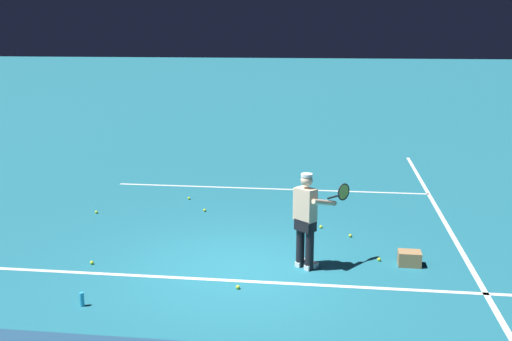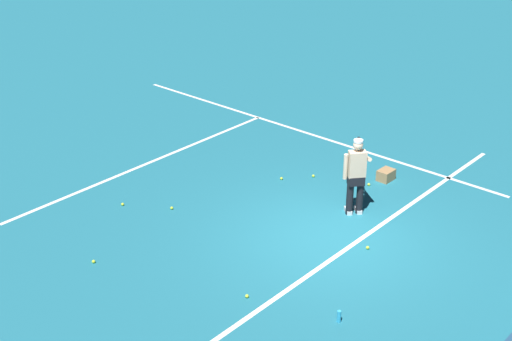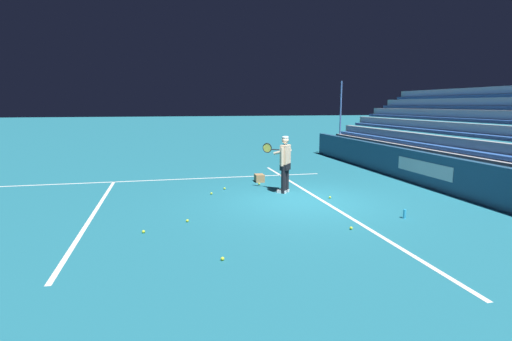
# 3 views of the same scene
# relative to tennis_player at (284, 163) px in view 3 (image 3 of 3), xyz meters

# --- Properties ---
(ground_plane) EXTENTS (160.00, 160.00, 0.00)m
(ground_plane) POSITION_rel_tennis_player_xyz_m (-1.20, -0.23, -0.89)
(ground_plane) COLOR #1E6B7F
(court_baseline_white) EXTENTS (12.00, 0.10, 0.01)m
(court_baseline_white) POSITION_rel_tennis_player_xyz_m (-1.20, -0.73, -0.89)
(court_baseline_white) COLOR white
(court_baseline_white) RESTS_ON ground
(court_sideline_white) EXTENTS (0.10, 12.00, 0.01)m
(court_sideline_white) POSITION_rel_tennis_player_xyz_m (2.91, 3.77, -0.89)
(court_sideline_white) COLOR white
(court_sideline_white) RESTS_ON ground
(court_service_line_white) EXTENTS (8.22, 0.10, 0.01)m
(court_service_line_white) POSITION_rel_tennis_player_xyz_m (-1.20, 5.27, -0.89)
(court_service_line_white) COLOR white
(court_service_line_white) RESTS_ON ground
(back_wall_sponsor_board) EXTENTS (20.22, 0.25, 1.10)m
(back_wall_sponsor_board) POSITION_rel_tennis_player_xyz_m (-1.21, -4.82, -0.34)
(back_wall_sponsor_board) COLOR navy
(back_wall_sponsor_board) RESTS_ON ground
(tennis_player) EXTENTS (0.99, 0.78, 1.71)m
(tennis_player) POSITION_rel_tennis_player_xyz_m (0.00, 0.00, 0.00)
(tennis_player) COLOR black
(tennis_player) RESTS_ON ground
(ball_box_cardboard) EXTENTS (0.40, 0.31, 0.26)m
(ball_box_cardboard) POSITION_rel_tennis_player_xyz_m (1.83, 0.34, -0.76)
(ball_box_cardboard) COLOR #A87F51
(ball_box_cardboard) RESTS_ON ground
(tennis_ball_toward_net) EXTENTS (0.07, 0.07, 0.07)m
(tennis_ball_toward_net) POSITION_rel_tennis_player_xyz_m (-3.83, -0.34, -0.86)
(tennis_ball_toward_net) COLOR #CCE533
(tennis_ball_toward_net) RESTS_ON ground
(tennis_ball_midcourt) EXTENTS (0.07, 0.07, 0.07)m
(tennis_ball_midcourt) POSITION_rel_tennis_player_xyz_m (-1.06, -1.04, -0.86)
(tennis_ball_midcourt) COLOR #CCE533
(tennis_ball_midcourt) RESTS_ON ground
(tennis_ball_far_left) EXTENTS (0.07, 0.07, 0.07)m
(tennis_ball_far_left) POSITION_rel_tennis_player_xyz_m (0.22, 2.20, -0.86)
(tennis_ball_far_left) COLOR #CCE533
(tennis_ball_far_left) RESTS_ON ground
(tennis_ball_stray_back) EXTENTS (0.07, 0.07, 0.07)m
(tennis_ball_stray_back) POSITION_rel_tennis_player_xyz_m (0.82, 1.71, -0.86)
(tennis_ball_stray_back) COLOR #CCE533
(tennis_ball_stray_back) RESTS_ON ground
(tennis_ball_by_box) EXTENTS (0.07, 0.07, 0.07)m
(tennis_ball_by_box) POSITION_rel_tennis_player_xyz_m (-3.08, 4.00, -0.86)
(tennis_ball_by_box) COLOR #CCE533
(tennis_ball_by_box) RESTS_ON ground
(tennis_ball_near_player) EXTENTS (0.07, 0.07, 0.07)m
(tennis_ball_near_player) POSITION_rel_tennis_player_xyz_m (-4.92, 2.60, -0.86)
(tennis_ball_near_player) COLOR #CCE533
(tennis_ball_near_player) RESTS_ON ground
(tennis_ball_on_baseline) EXTENTS (0.07, 0.07, 0.07)m
(tennis_ball_on_baseline) POSITION_rel_tennis_player_xyz_m (1.31, 0.47, -0.86)
(tennis_ball_on_baseline) COLOR #CCE533
(tennis_ball_on_baseline) RESTS_ON ground
(tennis_ball_far_right) EXTENTS (0.07, 0.07, 0.07)m
(tennis_ball_far_right) POSITION_rel_tennis_player_xyz_m (-2.48, 3.06, -0.86)
(tennis_ball_far_right) COLOR #CCE533
(tennis_ball_far_right) RESTS_ON ground
(water_bottle) EXTENTS (0.07, 0.07, 0.22)m
(water_bottle) POSITION_rel_tennis_player_xyz_m (-3.32, -1.95, -0.78)
(water_bottle) COLOR #33B2E5
(water_bottle) RESTS_ON ground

